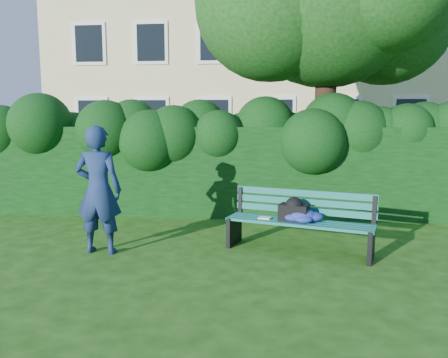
{
  "coord_description": "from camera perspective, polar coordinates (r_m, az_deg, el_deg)",
  "views": [
    {
      "loc": [
        0.65,
        -6.66,
        1.95
      ],
      "look_at": [
        0.0,
        0.6,
        0.95
      ],
      "focal_mm": 35.0,
      "sensor_mm": 36.0,
      "label": 1
    }
  ],
  "objects": [
    {
      "name": "man_reading",
      "position": [
        6.58,
        -16.09,
        -1.39
      ],
      "size": [
        0.7,
        0.47,
        1.87
      ],
      "primitive_type": "imported",
      "rotation": [
        0.0,
        0.0,
        3.11
      ],
      "color": "navy",
      "rests_on": "ground"
    },
    {
      "name": "hedge",
      "position": [
        8.94,
        0.91,
        1.08
      ],
      "size": [
        10.0,
        1.0,
        1.8
      ],
      "color": "black",
      "rests_on": "ground"
    },
    {
      "name": "ground",
      "position": [
        6.97,
        -0.44,
        -8.44
      ],
      "size": [
        80.0,
        80.0,
        0.0
      ],
      "primitive_type": "plane",
      "color": "#1B480E",
      "rests_on": "ground"
    },
    {
      "name": "apartment_building",
      "position": [
        21.05,
        3.43,
        18.91
      ],
      "size": [
        16.0,
        8.08,
        12.0
      ],
      "color": "beige",
      "rests_on": "ground"
    },
    {
      "name": "park_bench",
      "position": [
        6.55,
        9.81,
        -5.05
      ],
      "size": [
        2.2,
        1.21,
        0.89
      ],
      "rotation": [
        0.0,
        0.0,
        -0.32
      ],
      "color": "#115749",
      "rests_on": "ground"
    }
  ]
}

